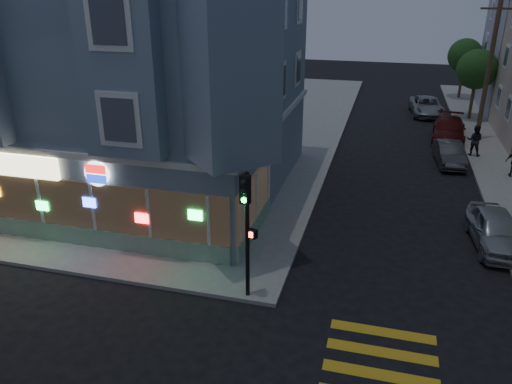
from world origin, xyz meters
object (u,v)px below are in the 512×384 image
at_px(pedestrian_a, 475,140).
at_px(parked_car_a, 496,230).
at_px(parked_car_c, 449,130).
at_px(street_tree_far, 465,56).
at_px(utility_pole, 489,70).
at_px(parked_car_d, 427,106).
at_px(parked_car_b, 449,154).
at_px(street_tree_near, 477,69).
at_px(traffic_signal, 247,216).

distance_m(pedestrian_a, parked_car_a, 11.86).
bearing_deg(parked_car_c, pedestrian_a, -66.45).
bearing_deg(street_tree_far, parked_car_c, -98.29).
relative_size(utility_pole, parked_car_a, 2.07).
bearing_deg(pedestrian_a, parked_car_d, -64.07).
relative_size(utility_pole, parked_car_b, 2.25).
relative_size(street_tree_far, pedestrian_a, 2.79).
relative_size(parked_car_a, parked_car_c, 0.84).
xyz_separation_m(utility_pole, street_tree_near, (0.20, 6.00, -0.86)).
bearing_deg(street_tree_near, parked_car_d, 164.32).
distance_m(utility_pole, parked_car_c, 4.46).
relative_size(utility_pole, street_tree_far, 1.70).
xyz_separation_m(street_tree_far, parked_car_b, (-2.44, -19.37, -3.28)).
bearing_deg(utility_pole, street_tree_near, 88.09).
distance_m(pedestrian_a, traffic_signal, 20.51).
xyz_separation_m(street_tree_near, parked_car_d, (-3.22, 0.90, -3.22)).
bearing_deg(street_tree_near, street_tree_far, 90.00).
relative_size(parked_car_b, parked_car_c, 0.77).
bearing_deg(parked_car_b, pedestrian_a, 42.55).
relative_size(pedestrian_a, parked_car_c, 0.37).
relative_size(utility_pole, parked_car_d, 1.74).
height_order(street_tree_near, parked_car_b, street_tree_near).
xyz_separation_m(street_tree_far, traffic_signal, (-10.24, -35.81, -0.75)).
bearing_deg(parked_car_c, parked_car_d, 104.43).
xyz_separation_m(street_tree_near, traffic_signal, (-10.24, -27.81, -0.75)).
relative_size(parked_car_b, parked_car_d, 0.77).
distance_m(parked_car_b, parked_car_d, 12.29).
xyz_separation_m(utility_pole, parked_car_d, (-3.02, 6.90, -4.08)).
bearing_deg(street_tree_far, parked_car_d, -114.37).
relative_size(parked_car_a, parked_car_b, 1.09).
bearing_deg(parked_car_d, utility_pole, -71.88).
bearing_deg(parked_car_a, pedestrian_a, 82.00).
height_order(pedestrian_a, parked_car_d, pedestrian_a).
bearing_deg(traffic_signal, parked_car_c, 88.68).
xyz_separation_m(pedestrian_a, parked_car_a, (-0.60, -11.84, -0.36)).
distance_m(street_tree_near, parked_car_c, 7.24).
bearing_deg(utility_pole, traffic_signal, -114.71).
height_order(street_tree_near, parked_car_d, street_tree_near).
distance_m(street_tree_far, traffic_signal, 37.26).
distance_m(street_tree_near, traffic_signal, 29.65).
height_order(parked_car_a, parked_car_b, parked_car_a).
bearing_deg(parked_car_b, parked_car_a, -89.83).
height_order(parked_car_a, parked_car_c, parked_car_c).
height_order(street_tree_far, parked_car_a, street_tree_far).
relative_size(street_tree_near, parked_car_a, 1.22).
relative_size(parked_car_d, traffic_signal, 1.15).
relative_size(street_tree_near, street_tree_far, 1.00).
bearing_deg(parked_car_d, parked_car_b, -91.88).
bearing_deg(parked_car_b, traffic_signal, -120.50).
distance_m(parked_car_b, traffic_signal, 18.37).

